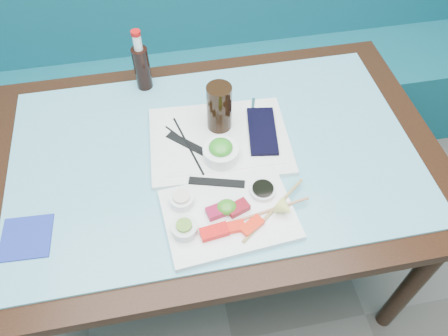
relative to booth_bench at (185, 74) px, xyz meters
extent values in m
cube|color=#105766|center=(0.00, -0.07, -0.15)|extent=(3.00, 0.55, 0.45)
cube|color=black|center=(0.00, -0.84, 0.36)|extent=(1.40, 0.90, 0.04)
cylinder|color=black|center=(0.62, -1.21, -0.02)|extent=(0.06, 0.06, 0.71)
cylinder|color=black|center=(-0.62, -0.47, -0.02)|extent=(0.06, 0.06, 0.71)
cylinder|color=black|center=(0.62, -0.47, -0.02)|extent=(0.06, 0.06, 0.71)
cube|color=#5FA9BE|center=(0.00, -0.84, 0.38)|extent=(1.22, 0.76, 0.01)
cube|color=white|center=(0.00, -1.07, 0.39)|extent=(0.37, 0.28, 0.02)
cube|color=red|center=(-0.05, -1.13, 0.41)|extent=(0.08, 0.05, 0.02)
cube|color=#FA1B0A|center=(0.00, -1.12, 0.41)|extent=(0.06, 0.03, 0.02)
cube|color=#FF230A|center=(0.05, -1.13, 0.41)|extent=(0.07, 0.06, 0.02)
cube|color=maroon|center=(-0.03, -1.07, 0.41)|extent=(0.07, 0.05, 0.02)
cube|color=maroon|center=(0.03, -1.07, 0.41)|extent=(0.07, 0.05, 0.02)
ellipsoid|color=#36841E|center=(0.00, -1.06, 0.42)|extent=(0.07, 0.07, 0.03)
cylinder|color=silver|center=(-0.12, -1.11, 0.42)|extent=(0.08, 0.08, 0.03)
cylinder|color=#639630|center=(-0.12, -1.11, 0.43)|extent=(0.05, 0.05, 0.01)
cylinder|color=white|center=(-0.12, -1.02, 0.41)|extent=(0.08, 0.08, 0.03)
cylinder|color=beige|center=(-0.12, -1.02, 0.43)|extent=(0.05, 0.05, 0.01)
cylinder|color=silver|center=(0.11, -1.02, 0.41)|extent=(0.09, 0.09, 0.01)
cylinder|color=black|center=(0.11, -1.02, 0.42)|extent=(0.08, 0.08, 0.01)
cone|color=#EBE86F|center=(0.15, -1.10, 0.43)|extent=(0.06, 0.06, 0.05)
cube|color=black|center=(-0.01, -0.97, 0.40)|extent=(0.16, 0.07, 0.00)
cylinder|color=#B07652|center=(0.11, -1.09, 0.41)|extent=(0.23, 0.05, 0.01)
cylinder|color=#A5874E|center=(0.12, -1.09, 0.41)|extent=(0.21, 0.17, 0.01)
cube|color=white|center=(0.02, -0.80, 0.39)|extent=(0.44, 0.34, 0.02)
cube|color=white|center=(0.02, -0.80, 0.40)|extent=(0.37, 0.27, 0.00)
cylinder|color=white|center=(0.01, -0.88, 0.42)|extent=(0.12, 0.12, 0.04)
ellipsoid|color=#2C8F21|center=(0.01, -0.88, 0.45)|extent=(0.09, 0.09, 0.04)
cylinder|color=black|center=(0.03, -0.75, 0.48)|extent=(0.09, 0.09, 0.16)
cube|color=black|center=(0.16, -0.80, 0.41)|extent=(0.11, 0.20, 0.02)
cylinder|color=white|center=(0.15, -0.70, 0.40)|extent=(0.04, 0.09, 0.01)
cylinder|color=black|center=(-0.07, -0.81, 0.40)|extent=(0.06, 0.24, 0.01)
cylinder|color=black|center=(-0.07, -0.81, 0.40)|extent=(0.14, 0.18, 0.01)
cube|color=black|center=(-0.07, -0.81, 0.40)|extent=(0.14, 0.13, 0.00)
cylinder|color=black|center=(-0.18, -0.50, 0.46)|extent=(0.06, 0.06, 0.15)
cylinder|color=white|center=(-0.18, -0.50, 0.56)|extent=(0.04, 0.04, 0.05)
cylinder|color=#B70D0B|center=(-0.18, -0.50, 0.60)|extent=(0.03, 0.03, 0.01)
cube|color=navy|center=(-0.54, -1.04, 0.39)|extent=(0.14, 0.14, 0.01)
camera|label=1|loc=(-0.13, -1.69, 1.40)|focal=35.00mm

